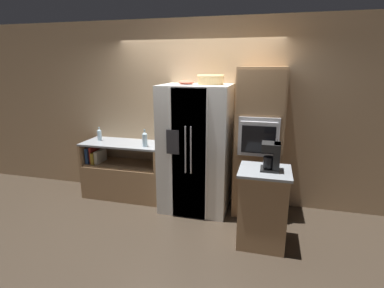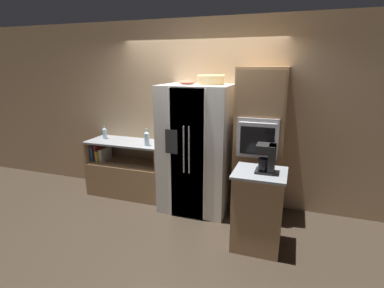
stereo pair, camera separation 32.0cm
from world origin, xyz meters
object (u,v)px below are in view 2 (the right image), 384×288
at_px(fruit_bowl, 187,82).
at_px(bottle_tall, 105,133).
at_px(wicker_basket, 211,79).
at_px(bottle_short, 147,138).
at_px(wall_oven, 259,144).
at_px(coffee_maker, 268,157).
at_px(refrigerator, 196,149).

distance_m(fruit_bowl, bottle_tall, 1.76).
xyz_separation_m(wicker_basket, bottle_short, (-0.98, -0.10, -0.90)).
distance_m(wall_oven, coffee_maker, 0.85).
relative_size(bottle_tall, bottle_short, 0.83).
relative_size(wall_oven, fruit_bowl, 8.73).
relative_size(fruit_bowl, bottle_tall, 1.09).
height_order(refrigerator, bottle_tall, refrigerator).
height_order(bottle_short, coffee_maker, coffee_maker).
relative_size(wall_oven, bottle_tall, 9.47).
height_order(refrigerator, wall_oven, wall_oven).
distance_m(wall_oven, wicker_basket, 1.13).
bearing_deg(fruit_bowl, bottle_tall, 176.50).
height_order(wicker_basket, bottle_short, wicker_basket).
distance_m(wicker_basket, fruit_bowl, 0.35).
height_order(wicker_basket, coffee_maker, wicker_basket).
bearing_deg(wall_oven, refrigerator, -173.74).
xyz_separation_m(bottle_short, coffee_maker, (1.88, -0.70, 0.09)).
xyz_separation_m(wall_oven, coffee_maker, (0.19, -0.82, 0.07)).
xyz_separation_m(fruit_bowl, bottle_short, (-0.64, -0.08, -0.85)).
xyz_separation_m(refrigerator, bottle_short, (-0.79, -0.02, 0.11)).
bearing_deg(wicker_basket, refrigerator, -157.62).
bearing_deg(coffee_maker, refrigerator, 146.25).
height_order(fruit_bowl, coffee_maker, fruit_bowl).
height_order(wall_oven, bottle_tall, wall_oven).
height_order(refrigerator, wicker_basket, wicker_basket).
xyz_separation_m(wicker_basket, coffee_maker, (0.89, -0.80, -0.81)).
xyz_separation_m(wall_oven, fruit_bowl, (-1.05, -0.04, 0.83)).
xyz_separation_m(fruit_bowl, coffee_maker, (1.24, -0.78, -0.76)).
xyz_separation_m(bottle_tall, coffee_maker, (2.76, -0.87, 0.11)).
bearing_deg(bottle_short, coffee_maker, -20.48).
relative_size(refrigerator, wicker_basket, 4.86).
bearing_deg(coffee_maker, wicker_basket, 138.01).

